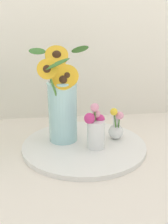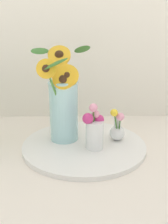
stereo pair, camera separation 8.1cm
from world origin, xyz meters
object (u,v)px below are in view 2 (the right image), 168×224
at_px(vase_bulb_right, 117,128).
at_px(serving_tray, 84,144).
at_px(vase_small_center, 94,130).
at_px(mason_jar_sunflowers, 63,103).

bearing_deg(vase_bulb_right, serving_tray, -173.98).
bearing_deg(vase_bulb_right, vase_small_center, -145.56).
xyz_separation_m(vase_small_center, vase_bulb_right, (0.09, 0.06, -0.02)).
relative_size(serving_tray, vase_small_center, 2.79).
relative_size(mason_jar_sunflowers, vase_small_center, 2.17).
bearing_deg(vase_small_center, serving_tray, 125.97).
bearing_deg(vase_small_center, vase_bulb_right, 34.44).
relative_size(vase_small_center, vase_bulb_right, 1.22).
distance_m(vase_small_center, vase_bulb_right, 0.11).
distance_m(mason_jar_sunflowers, vase_bulb_right, 0.23).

